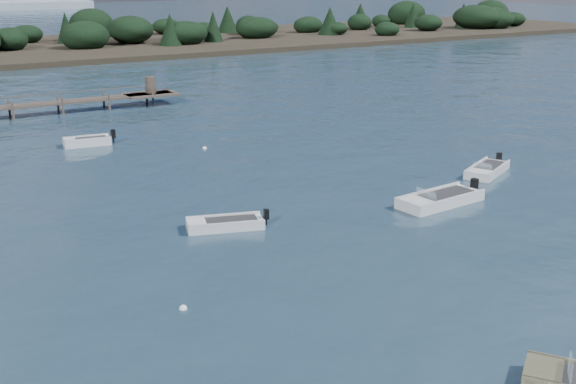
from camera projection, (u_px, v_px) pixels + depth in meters
ground at (76, 91)px, 77.65m from camera, size 400.00×400.00×0.00m
dinghy_mid_white_a at (440, 201)px, 40.38m from camera, size 5.70×2.42×1.32m
dinghy_mid_grey at (225, 225)px, 36.64m from camera, size 4.27×2.59×1.06m
dinghy_mid_white_b at (487, 171)px, 46.37m from camera, size 4.64×3.36×1.16m
tender_far_white at (87, 143)px, 53.70m from camera, size 3.86×1.78×1.30m
buoy_a at (568, 372)px, 23.67m from camera, size 0.32×0.32×0.32m
buoy_c at (183, 309)px, 28.01m from camera, size 0.32×0.32×0.32m
buoy_e at (205, 149)px, 52.78m from camera, size 0.32×0.32×0.32m
far_headland at (158, 34)px, 122.08m from camera, size 190.00×40.00×5.80m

